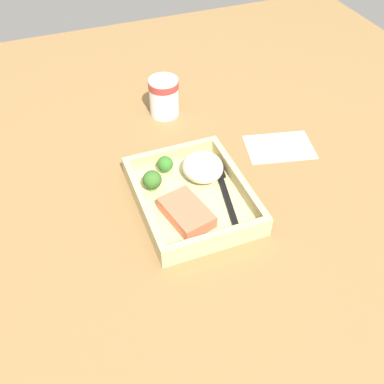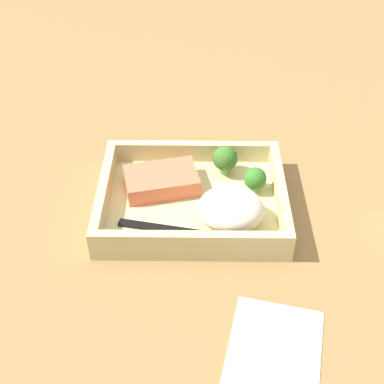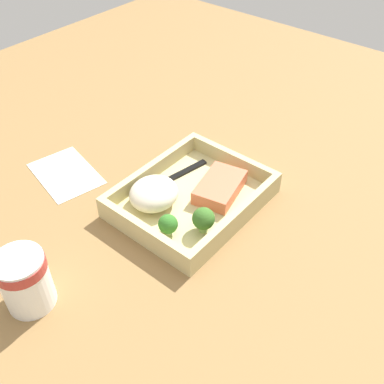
# 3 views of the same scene
# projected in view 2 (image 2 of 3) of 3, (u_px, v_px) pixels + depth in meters

# --- Properties ---
(ground_plane) EXTENTS (1.60, 1.60, 0.02)m
(ground_plane) POSITION_uv_depth(u_px,v_px,m) (192.00, 213.00, 0.73)
(ground_plane) COLOR olive
(takeout_tray) EXTENTS (0.25, 0.20, 0.01)m
(takeout_tray) POSITION_uv_depth(u_px,v_px,m) (192.00, 204.00, 0.72)
(takeout_tray) COLOR #C4B87E
(takeout_tray) RESTS_ON ground_plane
(tray_rim) EXTENTS (0.25, 0.20, 0.03)m
(tray_rim) POSITION_uv_depth(u_px,v_px,m) (192.00, 192.00, 0.71)
(tray_rim) COLOR #C4B87E
(tray_rim) RESTS_ON takeout_tray
(salmon_fillet) EXTENTS (0.11, 0.08, 0.02)m
(salmon_fillet) POSITION_uv_depth(u_px,v_px,m) (161.00, 181.00, 0.73)
(salmon_fillet) COLOR #DF6948
(salmon_fillet) RESTS_ON takeout_tray
(mashed_potatoes) EXTENTS (0.08, 0.08, 0.04)m
(mashed_potatoes) POSITION_uv_depth(u_px,v_px,m) (231.00, 209.00, 0.67)
(mashed_potatoes) COLOR beige
(mashed_potatoes) RESTS_ON takeout_tray
(broccoli_floret_1) EXTENTS (0.03, 0.03, 0.04)m
(broccoli_floret_1) POSITION_uv_depth(u_px,v_px,m) (255.00, 179.00, 0.72)
(broccoli_floret_1) COLOR #82A465
(broccoli_floret_1) RESTS_ON takeout_tray
(broccoli_floret_2) EXTENTS (0.04, 0.04, 0.04)m
(broccoli_floret_2) POSITION_uv_depth(u_px,v_px,m) (225.00, 159.00, 0.75)
(broccoli_floret_2) COLOR #7B9E5E
(broccoli_floret_2) RESTS_ON takeout_tray
(fork) EXTENTS (0.16, 0.05, 0.00)m
(fork) POSITION_uv_depth(u_px,v_px,m) (188.00, 232.00, 0.67)
(fork) COLOR black
(fork) RESTS_ON takeout_tray
(receipt_slip) EXTENTS (0.12, 0.16, 0.00)m
(receipt_slip) POSITION_uv_depth(u_px,v_px,m) (273.00, 358.00, 0.55)
(receipt_slip) COLOR white
(receipt_slip) RESTS_ON ground_plane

